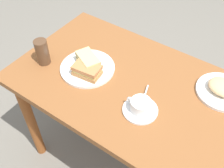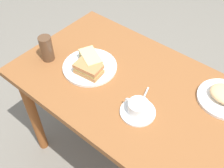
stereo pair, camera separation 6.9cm
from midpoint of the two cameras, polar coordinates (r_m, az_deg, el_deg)
ground_plane at (r=1.85m, az=5.50°, el=-16.55°), size 6.00×6.00×0.00m
dining_table at (r=1.33m, az=7.39°, el=-4.43°), size 1.25×0.69×0.73m
sandwich_plate at (r=1.34m, az=-3.20°, el=3.61°), size 0.27×0.27×0.01m
sandwich_front at (r=1.32m, az=-3.02°, el=5.09°), size 0.15×0.12×0.06m
sandwich_back at (r=1.28m, az=-3.41°, el=3.15°), size 0.14×0.10×0.05m
coffee_saucer at (r=1.16m, az=7.14°, el=-5.89°), size 0.15×0.15×0.01m
coffee_cup at (r=1.13m, az=7.23°, el=-4.85°), size 0.11×0.09×0.05m
spoon at (r=1.20m, az=8.34°, el=-2.89°), size 0.04×0.10×0.01m
side_plate at (r=1.31m, az=23.89°, el=-2.87°), size 0.23×0.23×0.01m
drinking_glass at (r=1.38m, az=-12.22°, el=7.29°), size 0.06×0.06×0.13m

